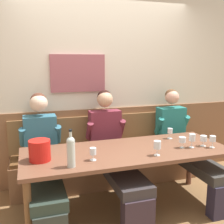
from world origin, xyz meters
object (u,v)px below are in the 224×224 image
(wine_glass_mid_left, at_px, (170,131))
(wine_glass_center_rear, at_px, (182,140))
(person_center_left_seat, at_px, (43,155))
(ice_bucket, at_px, (40,150))
(wine_glass_near_bucket, at_px, (157,146))
(person_left_seat, at_px, (184,142))
(dining_table, at_px, (127,156))
(person_right_seat, at_px, (114,150))
(wall_bench, at_px, (108,164))
(wine_glass_mid_right, at_px, (213,139))
(wine_glass_center_front, at_px, (203,139))
(wine_bottle_green_tall, at_px, (71,151))
(wine_glass_by_bottle, at_px, (192,138))
(wine_glass_right_end, at_px, (93,152))

(wine_glass_mid_left, xyz_separation_m, wine_glass_center_rear, (-0.05, -0.36, -0.00))
(person_center_left_seat, relative_size, ice_bucket, 6.32)
(person_center_left_seat, distance_m, wine_glass_near_bucket, 1.30)
(person_left_seat, bearing_deg, person_center_left_seat, 179.25)
(dining_table, height_order, person_right_seat, person_right_seat)
(wall_bench, height_order, person_right_seat, person_right_seat)
(person_left_seat, distance_m, wine_glass_near_bucket, 0.95)
(person_right_seat, xyz_separation_m, ice_bucket, (-0.88, -0.37, 0.20))
(wall_bench, xyz_separation_m, person_left_seat, (0.95, -0.39, 0.34))
(wine_glass_mid_right, xyz_separation_m, wine_glass_center_front, (-0.06, 0.08, -0.01))
(wine_bottle_green_tall, bearing_deg, wine_glass_mid_left, 21.82)
(person_right_seat, height_order, person_left_seat, person_right_seat)
(person_left_seat, bearing_deg, wine_glass_center_front, -97.87)
(person_left_seat, height_order, wine_glass_center_rear, person_left_seat)
(dining_table, bearing_deg, wine_bottle_green_tall, -156.39)
(wine_bottle_green_tall, xyz_separation_m, wine_glass_mid_right, (1.61, 0.07, -0.06))
(dining_table, xyz_separation_m, wine_bottle_green_tall, (-0.66, -0.29, 0.23))
(wine_bottle_green_tall, bearing_deg, wine_glass_mid_right, 2.57)
(person_right_seat, relative_size, ice_bucket, 6.30)
(person_left_seat, relative_size, ice_bucket, 6.28)
(dining_table, bearing_deg, wine_glass_mid_left, 19.99)
(person_center_left_seat, height_order, wine_glass_by_bottle, person_center_left_seat)
(person_right_seat, xyz_separation_m, wine_glass_mid_left, (0.72, -0.09, 0.19))
(wine_bottle_green_tall, height_order, wine_glass_center_front, wine_bottle_green_tall)
(ice_bucket, xyz_separation_m, wine_glass_center_front, (1.82, -0.10, -0.02))
(wine_glass_mid_right, bearing_deg, wine_glass_mid_left, 121.02)
(person_right_seat, bearing_deg, ice_bucket, -157.27)
(wine_glass_right_end, height_order, wine_glass_center_rear, wine_glass_right_end)
(dining_table, relative_size, wine_glass_mid_right, 16.66)
(person_right_seat, distance_m, ice_bucket, 0.98)
(person_center_left_seat, bearing_deg, wine_glass_right_end, -50.39)
(wall_bench, bearing_deg, person_right_seat, -96.91)
(wall_bench, relative_size, wine_glass_by_bottle, 16.22)
(wine_glass_mid_right, xyz_separation_m, wine_glass_center_rear, (-0.33, 0.10, -0.01))
(wine_bottle_green_tall, height_order, wine_glass_mid_left, wine_bottle_green_tall)
(wine_bottle_green_tall, relative_size, wine_glass_right_end, 2.81)
(person_left_seat, relative_size, wine_glass_near_bucket, 8.52)
(wine_glass_right_end, bearing_deg, wine_glass_by_bottle, 2.10)
(person_center_left_seat, distance_m, person_left_seat, 1.84)
(person_right_seat, bearing_deg, wine_bottle_green_tall, -134.67)
(wine_glass_by_bottle, xyz_separation_m, wine_glass_center_front, (0.16, 0.01, -0.02))
(wine_glass_mid_right, bearing_deg, wine_glass_center_front, 129.04)
(person_left_seat, distance_m, wine_bottle_green_tall, 1.75)
(wine_glass_center_front, bearing_deg, wine_glass_by_bottle, -177.70)
(wall_bench, bearing_deg, wine_glass_right_end, -115.22)
(wine_glass_right_end, relative_size, wine_glass_near_bucket, 0.82)
(ice_bucket, bearing_deg, wine_glass_mid_right, -5.50)
(ice_bucket, distance_m, wine_glass_center_front, 1.82)
(wine_glass_mid_left, bearing_deg, dining_table, -160.01)
(dining_table, height_order, wine_glass_mid_right, wine_glass_mid_right)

